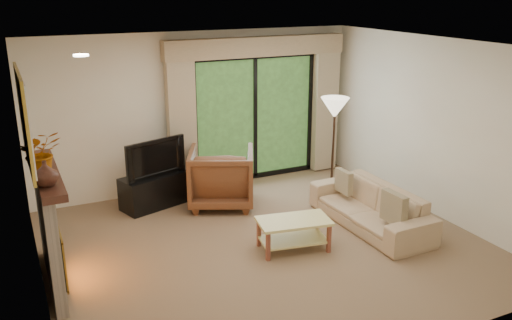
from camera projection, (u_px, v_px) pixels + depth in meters
name	position (u px, v px, depth m)	size (l,w,h in m)	color
floor	(266.00, 245.00, 7.17)	(5.50, 5.50, 0.00)	#86694D
ceiling	(267.00, 46.00, 6.37)	(5.50, 5.50, 0.00)	silver
wall_back	(199.00, 111.00, 8.92)	(5.00, 5.00, 0.00)	white
wall_front	(397.00, 229.00, 4.62)	(5.00, 5.00, 0.00)	white
wall_left	(31.00, 185.00, 5.65)	(5.00, 5.00, 0.00)	white
wall_right	(435.00, 128.00, 7.90)	(5.00, 5.00, 0.00)	white
fireplace	(48.00, 229.00, 6.06)	(0.24, 1.70, 1.37)	gray
mirror	(25.00, 120.00, 5.63)	(0.07, 1.45, 1.02)	#B59236
sliding_door	(255.00, 118.00, 9.35)	(2.26, 0.10, 2.16)	black
curtain_left	(182.00, 122.00, 8.67)	(0.45, 0.18, 2.35)	tan
curtain_right	(325.00, 106.00, 9.77)	(0.45, 0.18, 2.35)	tan
cornice	(257.00, 47.00, 8.89)	(3.20, 0.24, 0.32)	tan
media_console	(154.00, 191.00, 8.38)	(1.02, 0.46, 0.51)	black
tv	(152.00, 157.00, 8.21)	(1.01, 0.13, 0.58)	black
armchair	(222.00, 177.00, 8.37)	(0.97, 1.00, 0.91)	brown
sofa	(370.00, 207.00, 7.66)	(2.00, 0.78, 0.58)	tan
pillow_near	(394.00, 208.00, 7.07)	(0.11, 0.42, 0.42)	brown
pillow_far	(344.00, 182.00, 8.07)	(0.09, 0.35, 0.35)	brown
coffee_table	(293.00, 234.00, 7.01)	(0.93, 0.51, 0.42)	#F4DF89
floor_lamp	(333.00, 149.00, 8.53)	(0.44, 0.44, 1.65)	beige
vase	(45.00, 173.00, 5.38)	(0.25, 0.25, 0.26)	#412118
branches	(40.00, 152.00, 5.70)	(0.42, 0.36, 0.47)	#A65509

